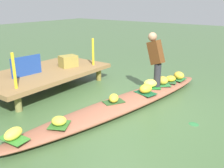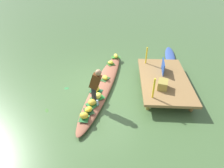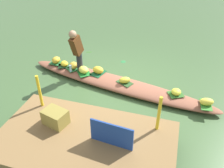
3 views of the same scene
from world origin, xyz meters
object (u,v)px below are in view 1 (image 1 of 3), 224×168
object	(u,v)px
water_bottle	(156,79)
produce_crate	(68,61)
vendor_boat	(123,104)
banana_bunch_5	(179,75)
banana_bunch_3	(150,83)
banana_bunch_2	(59,121)
banana_bunch_6	(171,79)
banana_bunch_0	(163,80)
banana_bunch_7	(13,134)
banana_bunch_4	(146,89)
market_banner	(26,66)
vendor_person	(156,57)
banana_bunch_1	(114,98)

from	to	relation	value
water_bottle	produce_crate	world-z (taller)	produce_crate
vendor_boat	banana_bunch_5	distance (m)	2.01
vendor_boat	water_bottle	xyz separation A→B (m)	(1.33, -0.06, 0.20)
banana_bunch_3	produce_crate	distance (m)	2.30
produce_crate	water_bottle	bearing A→B (deg)	-71.18
banana_bunch_2	vendor_boat	bearing A→B (deg)	-7.48
water_bottle	produce_crate	bearing A→B (deg)	108.82
vendor_boat	banana_bunch_6	bearing A→B (deg)	-0.28
banana_bunch_0	banana_bunch_7	bearing A→B (deg)	169.53
vendor_boat	banana_bunch_5	world-z (taller)	banana_bunch_5
banana_bunch_0	banana_bunch_4	bearing A→B (deg)	176.98
banana_bunch_4	banana_bunch_5	distance (m)	1.40
banana_bunch_0	market_banner	bearing A→B (deg)	126.41
banana_bunch_0	vendor_person	bearing A→B (deg)	150.40
banana_bunch_7	market_banner	xyz separation A→B (m)	(1.66, 1.93, 0.38)
banana_bunch_5	banana_bunch_7	bearing A→B (deg)	169.07
banana_bunch_2	vendor_person	distance (m)	2.77
water_bottle	produce_crate	distance (m)	2.35
water_bottle	market_banner	distance (m)	3.09
banana_bunch_6	vendor_person	bearing A→B (deg)	160.96
banana_bunch_6	water_bottle	distance (m)	0.40
market_banner	banana_bunch_2	bearing A→B (deg)	-109.38
banana_bunch_7	banana_bunch_0	bearing A→B (deg)	-10.47
banana_bunch_4	market_banner	bearing A→B (deg)	114.32
banana_bunch_2	produce_crate	bearing A→B (deg)	42.34
banana_bunch_6	vendor_person	xyz separation A→B (m)	(-0.52, 0.18, 0.62)
banana_bunch_0	banana_bunch_5	xyz separation A→B (m)	(0.63, -0.15, -0.00)
banana_bunch_5	water_bottle	distance (m)	0.71
banana_bunch_3	vendor_person	bearing A→B (deg)	-7.53
banana_bunch_6	market_banner	world-z (taller)	market_banner
banana_bunch_4	banana_bunch_0	bearing A→B (deg)	-3.02
banana_bunch_3	banana_bunch_2	bearing A→B (deg)	173.00
banana_bunch_4	banana_bunch_6	size ratio (longest dim) A/B	1.19
banana_bunch_0	vendor_person	distance (m)	0.64
banana_bunch_0	market_banner	distance (m)	3.23
vendor_boat	banana_bunch_0	world-z (taller)	banana_bunch_0
banana_bunch_1	banana_bunch_5	distance (m)	2.26
vendor_boat	market_banner	world-z (taller)	market_banner
water_bottle	banana_bunch_3	bearing A→B (deg)	-173.20
banana_bunch_5	vendor_person	size ratio (longest dim) A/B	0.22
banana_bunch_4	market_banner	distance (m)	2.82
market_banner	water_bottle	bearing A→B (deg)	-46.31
banana_bunch_3	banana_bunch_6	xyz separation A→B (m)	(0.68, -0.20, -0.02)
water_bottle	banana_bunch_1	bearing A→B (deg)	175.58
vendor_boat	banana_bunch_3	bearing A→B (deg)	4.06
vendor_boat	banana_bunch_6	distance (m)	1.69
banana_bunch_5	banana_bunch_7	world-z (taller)	banana_bunch_5
banana_bunch_1	banana_bunch_7	xyz separation A→B (m)	(-1.99, 0.36, 0.00)
banana_bunch_4	banana_bunch_7	distance (m)	2.88
banana_bunch_5	water_bottle	xyz separation A→B (m)	(-0.63, 0.33, -0.00)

